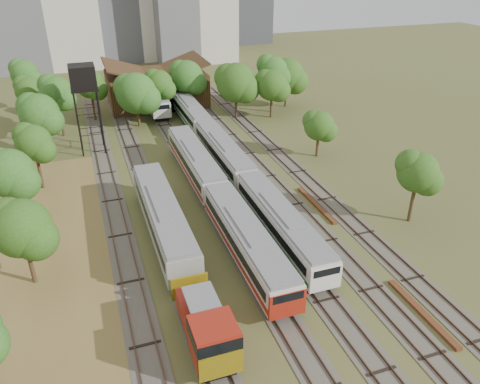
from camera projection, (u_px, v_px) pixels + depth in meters
name	position (u px, v px, depth m)	size (l,w,h in m)	color
ground	(323.00, 335.00, 32.93)	(240.00, 240.00, 0.00)	#475123
dry_grass_patch	(53.00, 319.00, 34.33)	(14.00, 60.00, 0.04)	brown
tracks	(213.00, 185.00, 53.58)	(24.60, 80.00, 0.19)	#4C473D
railcar_red_set	(217.00, 196.00, 47.35)	(2.83, 34.58, 3.50)	black
railcar_green_set	(224.00, 153.00, 57.33)	(2.72, 52.07, 3.36)	black
railcar_rear	(153.00, 98.00, 78.18)	(2.81, 16.08, 3.47)	black
shunter_locomotive	(207.00, 329.00, 30.93)	(2.87, 8.10, 3.76)	black
old_grey_coach	(163.00, 218.00, 43.30)	(2.97, 18.00, 3.68)	black
water_tower	(83.00, 79.00, 58.14)	(3.29, 3.29, 11.36)	black
rail_pile_near	(422.00, 312.00, 34.79)	(0.52, 7.76, 0.26)	brown
rail_pile_far	(316.00, 205.00, 49.26)	(0.50, 8.01, 0.26)	brown
maintenance_shed	(156.00, 88.00, 79.67)	(16.45, 11.55, 7.58)	#332012
tree_band_left	(23.00, 157.00, 46.82)	(7.47, 74.71, 8.45)	#382616
tree_band_far	(196.00, 82.00, 72.40)	(41.12, 11.34, 9.06)	#382616
tree_band_right	(311.00, 112.00, 61.55)	(5.03, 38.39, 7.55)	#382616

